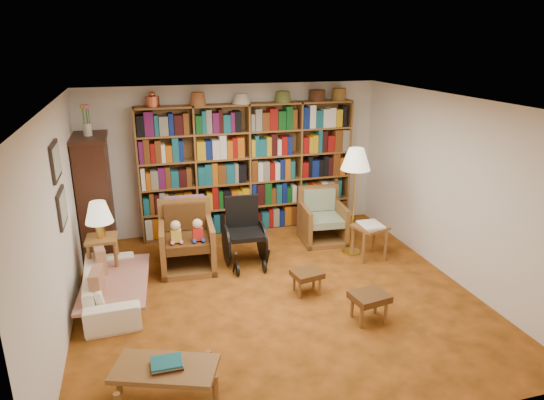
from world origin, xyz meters
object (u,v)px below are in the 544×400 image
object	(u,v)px
floor_lamp	(356,163)
footstool_b	(369,299)
footstool_a	(307,275)
armchair_leather	(186,240)
armchair_sage	(321,220)
coffee_table	(165,370)
side_table_lamp	(103,250)
wheelchair	(244,234)
sofa	(112,286)
side_table_papers	(370,231)

from	to	relation	value
floor_lamp	footstool_b	xyz separation A→B (m)	(-0.62, -1.83, -1.15)
footstool_a	footstool_b	bearing A→B (deg)	-59.31
footstool_b	footstool_a	bearing A→B (deg)	120.69
armchair_leather	footstool_b	size ratio (longest dim) A/B	2.11
armchair_sage	footstool_a	xyz separation A→B (m)	(-0.84, -1.67, -0.07)
footstool_b	armchair_sage	bearing A→B (deg)	81.78
footstool_a	coffee_table	distance (m)	2.44
side_table_lamp	armchair_leather	xyz separation A→B (m)	(1.14, 0.25, -0.09)
armchair_sage	wheelchair	distance (m)	1.52
sofa	side_table_lamp	distance (m)	0.63
armchair_sage	coffee_table	size ratio (longest dim) A/B	0.83
sofa	footstool_b	world-z (taller)	sofa
footstool_a	side_table_papers	bearing A→B (deg)	31.26
armchair_sage	floor_lamp	world-z (taller)	floor_lamp
armchair_leather	wheelchair	bearing A→B (deg)	-9.87
floor_lamp	armchair_leather	bearing A→B (deg)	173.96
armchair_leather	armchair_sage	world-z (taller)	armchair_leather
footstool_a	footstool_b	distance (m)	0.95
armchair_leather	sofa	bearing A→B (deg)	-141.62
armchair_leather	side_table_papers	bearing A→B (deg)	-10.48
side_table_lamp	wheelchair	world-z (taller)	wheelchair
armchair_sage	side_table_papers	bearing A→B (deg)	-63.28
wheelchair	coffee_table	distance (m)	2.96
sofa	armchair_sage	world-z (taller)	armchair_sage
side_table_lamp	footstool_a	bearing A→B (deg)	-21.93
wheelchair	footstool_a	distance (m)	1.29
sofa	floor_lamp	xyz separation A→B (m)	(3.56, 0.56, 1.21)
sofa	floor_lamp	world-z (taller)	floor_lamp
footstool_b	sofa	bearing A→B (deg)	156.52
floor_lamp	footstool_b	distance (m)	2.25
wheelchair	coffee_table	xyz separation A→B (m)	(-1.35, -2.63, -0.16)
wheelchair	floor_lamp	world-z (taller)	floor_lamp
armchair_leather	armchair_sage	xyz separation A→B (m)	(2.26, 0.38, -0.07)
armchair_leather	side_table_papers	size ratio (longest dim) A/B	1.79
armchair_sage	side_table_papers	distance (m)	1.00
armchair_leather	footstool_b	bearing A→B (deg)	-47.83
armchair_leather	footstool_b	world-z (taller)	armchair_leather
footstool_a	floor_lamp	bearing A→B (deg)	42.63
sofa	footstool_a	size ratio (longest dim) A/B	3.82
armchair_sage	wheelchair	size ratio (longest dim) A/B	0.86
side_table_lamp	armchair_sage	distance (m)	3.46
wheelchair	footstool_a	xyz separation A→B (m)	(0.58, -1.14, -0.20)
side_table_papers	armchair_sage	bearing A→B (deg)	116.72
armchair_sage	footstool_a	size ratio (longest dim) A/B	2.07
side_table_lamp	footstool_a	distance (m)	2.76
side_table_lamp	footstool_b	size ratio (longest dim) A/B	1.45
armchair_leather	footstool_b	xyz separation A→B (m)	(1.90, -2.10, -0.11)
armchair_sage	wheelchair	bearing A→B (deg)	-159.53
armchair_leather	side_table_lamp	bearing A→B (deg)	-167.41
armchair_leather	footstool_a	size ratio (longest dim) A/B	2.35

